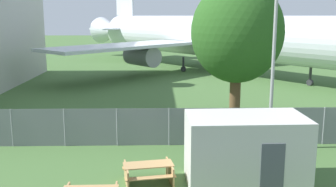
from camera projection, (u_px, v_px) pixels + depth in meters
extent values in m
cylinder|color=gray|center=(12.00, 128.00, 19.03)|extent=(0.07, 0.07, 1.87)
cylinder|color=gray|center=(65.00, 127.00, 19.09)|extent=(0.07, 0.07, 1.87)
cylinder|color=gray|center=(117.00, 127.00, 19.14)|extent=(0.07, 0.07, 1.87)
cylinder|color=gray|center=(169.00, 127.00, 19.20)|extent=(0.07, 0.07, 1.87)
cylinder|color=gray|center=(221.00, 126.00, 19.26)|extent=(0.07, 0.07, 1.87)
cylinder|color=gray|center=(273.00, 126.00, 19.32)|extent=(0.07, 0.07, 1.87)
cylinder|color=gray|center=(324.00, 126.00, 19.37)|extent=(0.07, 0.07, 1.87)
cube|color=slate|center=(169.00, 127.00, 19.20)|extent=(56.00, 0.01, 1.87)
cylinder|color=silver|center=(213.00, 36.00, 44.42)|extent=(27.15, 32.60, 4.61)
cone|color=silver|center=(111.00, 31.00, 60.91)|extent=(6.83, 7.10, 4.15)
cube|color=silver|center=(259.00, 38.00, 52.77)|extent=(17.41, 13.21, 0.30)
cylinder|color=#939399|center=(244.00, 48.00, 51.71)|extent=(4.20, 4.54, 2.08)
cube|color=silver|center=(123.00, 46.00, 39.19)|extent=(15.62, 16.01, 0.30)
cylinder|color=#939399|center=(142.00, 56.00, 41.34)|extent=(4.20, 4.54, 2.08)
cube|color=silver|center=(126.00, 28.00, 57.60)|extent=(10.25, 9.19, 0.20)
cylinder|color=#2D2D33|center=(310.00, 76.00, 35.73)|extent=(0.24, 0.24, 1.66)
cylinder|color=#2D2D33|center=(310.00, 82.00, 35.83)|extent=(0.58, 0.63, 0.56)
cylinder|color=#2D2D33|center=(217.00, 61.00, 48.19)|extent=(0.24, 0.24, 1.66)
cylinder|color=#2D2D33|center=(217.00, 65.00, 48.30)|extent=(0.58, 0.63, 0.56)
cylinder|color=#2D2D33|center=(183.00, 64.00, 44.73)|extent=(0.24, 0.24, 1.66)
cylinder|color=#2D2D33|center=(183.00, 69.00, 44.84)|extent=(0.58, 0.63, 0.56)
cube|color=silver|center=(245.00, 150.00, 14.82)|extent=(4.47, 2.61, 2.62)
cube|color=#4C515B|center=(272.00, 170.00, 13.68)|extent=(0.84, 0.05, 1.90)
cube|color=tan|center=(148.00, 164.00, 14.87)|extent=(1.98, 1.07, 0.04)
cube|color=tan|center=(146.00, 166.00, 15.46)|extent=(1.89, 0.60, 0.04)
cube|color=tan|center=(151.00, 178.00, 14.39)|extent=(1.89, 0.60, 0.04)
cube|color=tan|center=(170.00, 172.00, 15.10)|extent=(0.30, 1.39, 0.74)
cube|color=tan|center=(126.00, 175.00, 14.78)|extent=(0.30, 1.39, 0.74)
cylinder|color=brown|center=(235.00, 99.00, 22.46)|extent=(0.61, 0.61, 3.20)
ellipsoid|color=#28561E|center=(237.00, 32.00, 21.72)|extent=(5.12, 5.12, 5.63)
cylinder|color=#99999E|center=(274.00, 55.00, 18.04)|extent=(0.16, 0.16, 8.97)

